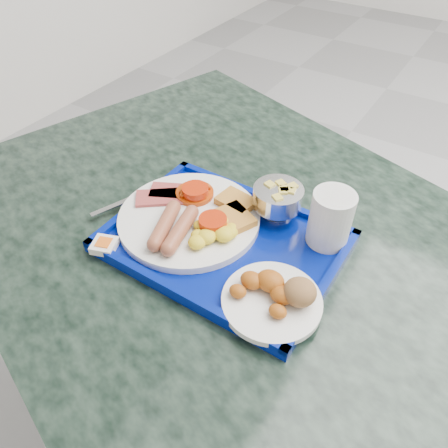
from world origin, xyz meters
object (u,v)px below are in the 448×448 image
(table, at_px, (247,314))
(tray, at_px, (224,243))
(fruit_bowl, at_px, (278,197))
(juice_cup, at_px, (331,217))
(main_plate, at_px, (193,217))
(bread_plate, at_px, (276,296))

(table, xyz_separation_m, tray, (-0.04, -0.02, 0.21))
(fruit_bowl, xyz_separation_m, juice_cup, (0.11, -0.01, 0.01))
(table, height_order, fruit_bowl, fruit_bowl)
(main_plate, xyz_separation_m, fruit_bowl, (0.12, 0.10, 0.03))
(juice_cup, bearing_deg, fruit_bowl, 173.12)
(table, bearing_deg, main_plate, -172.13)
(juice_cup, bearing_deg, bread_plate, -93.82)
(table, bearing_deg, tray, -149.45)
(bread_plate, distance_m, fruit_bowl, 0.21)
(table, distance_m, juice_cup, 0.30)
(bread_plate, xyz_separation_m, fruit_bowl, (-0.10, 0.18, 0.03))
(main_plate, xyz_separation_m, bread_plate, (0.21, -0.08, 0.00))
(table, relative_size, juice_cup, 14.37)
(main_plate, xyz_separation_m, juice_cup, (0.22, 0.09, 0.04))
(main_plate, height_order, juice_cup, juice_cup)
(bread_plate, height_order, juice_cup, juice_cup)
(table, xyz_separation_m, juice_cup, (0.11, 0.08, 0.27))
(bread_plate, bearing_deg, tray, 153.33)
(bread_plate, bearing_deg, fruit_bowl, 117.40)
(main_plate, relative_size, juice_cup, 2.57)
(main_plate, bearing_deg, tray, -6.79)
(table, bearing_deg, fruit_bowl, 87.54)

